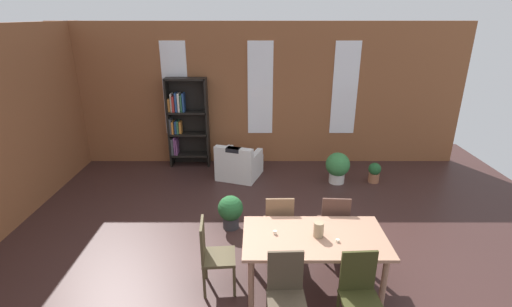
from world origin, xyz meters
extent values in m
plane|color=#382220|center=(0.00, 0.00, 0.00)|extent=(10.48, 10.48, 0.00)
cube|color=brown|center=(0.00, 4.09, 1.56)|extent=(8.95, 0.12, 3.11)
cube|color=white|center=(-1.86, 4.02, 1.71)|extent=(0.55, 0.02, 2.02)
cube|color=white|center=(0.00, 4.02, 1.71)|extent=(0.55, 0.02, 2.02)
cube|color=white|center=(1.86, 4.02, 1.71)|extent=(0.55, 0.02, 2.02)
cube|color=#A2755C|center=(0.61, -0.22, 0.73)|extent=(1.71, 0.92, 0.04)
cylinder|color=#A2755C|center=(-0.15, -0.58, 0.36)|extent=(0.07, 0.07, 0.71)
cylinder|color=#A2755C|center=(1.37, -0.58, 0.36)|extent=(0.07, 0.07, 0.71)
cylinder|color=#A2755C|center=(-0.15, 0.14, 0.36)|extent=(0.07, 0.07, 0.71)
cylinder|color=#A2755C|center=(1.37, 0.14, 0.36)|extent=(0.07, 0.07, 0.71)
cylinder|color=#998466|center=(0.65, -0.22, 0.85)|extent=(0.12, 0.12, 0.19)
cylinder|color=silver|center=(0.86, -0.34, 0.77)|extent=(0.04, 0.04, 0.03)
cylinder|color=silver|center=(0.14, -0.18, 0.77)|extent=(0.04, 0.04, 0.04)
cube|color=brown|center=(0.22, 0.54, 0.45)|extent=(0.41, 0.41, 0.04)
cube|color=brown|center=(0.23, 0.35, 0.70)|extent=(0.38, 0.04, 0.50)
cylinder|color=brown|center=(0.40, 0.72, 0.21)|extent=(0.04, 0.04, 0.43)
cylinder|color=brown|center=(0.04, 0.71, 0.21)|extent=(0.04, 0.04, 0.43)
cylinder|color=brown|center=(0.41, 0.36, 0.21)|extent=(0.04, 0.04, 0.43)
cylinder|color=brown|center=(0.05, 0.35, 0.21)|extent=(0.04, 0.04, 0.43)
cube|color=#443829|center=(0.22, -0.98, 0.45)|extent=(0.41, 0.41, 0.04)
cube|color=#443829|center=(0.22, -0.80, 0.70)|extent=(0.38, 0.04, 0.50)
cylinder|color=#443829|center=(0.40, -0.79, 0.21)|extent=(0.04, 0.04, 0.43)
cube|color=#313115|center=(0.99, -0.98, 0.45)|extent=(0.42, 0.42, 0.04)
cube|color=#313115|center=(0.98, -0.80, 0.70)|extent=(0.38, 0.05, 0.50)
cylinder|color=#313115|center=(1.16, -0.79, 0.21)|extent=(0.04, 0.04, 0.43)
cube|color=#4B3128|center=(0.99, 0.54, 0.45)|extent=(0.42, 0.42, 0.04)
cube|color=#4B3128|center=(0.98, 0.35, 0.70)|extent=(0.38, 0.05, 0.50)
cylinder|color=#4B3128|center=(1.18, 0.71, 0.21)|extent=(0.04, 0.04, 0.43)
cylinder|color=#4B3128|center=(0.83, 0.73, 0.21)|extent=(0.04, 0.04, 0.43)
cylinder|color=#4B3128|center=(1.16, 0.35, 0.21)|extent=(0.04, 0.04, 0.43)
cylinder|color=#4B3128|center=(0.80, 0.37, 0.21)|extent=(0.04, 0.04, 0.43)
cube|color=#473D26|center=(-0.55, -0.22, 0.45)|extent=(0.43, 0.43, 0.04)
cube|color=#473D26|center=(-0.73, -0.24, 0.70)|extent=(0.06, 0.38, 0.50)
cylinder|color=#473D26|center=(-0.35, -0.39, 0.21)|extent=(0.04, 0.04, 0.43)
cylinder|color=#473D26|center=(-0.38, -0.03, 0.21)|extent=(0.04, 0.04, 0.43)
cylinder|color=#473D26|center=(-0.71, -0.41, 0.21)|extent=(0.04, 0.04, 0.43)
cylinder|color=#473D26|center=(-0.74, -0.06, 0.21)|extent=(0.04, 0.04, 0.43)
cube|color=black|center=(-2.01, 3.82, 0.99)|extent=(0.04, 0.32, 1.98)
cube|color=black|center=(-1.17, 3.82, 0.99)|extent=(0.04, 0.32, 1.98)
cube|color=black|center=(-1.59, 3.98, 0.99)|extent=(0.88, 0.01, 1.98)
cube|color=black|center=(-1.59, 3.82, 0.25)|extent=(0.84, 0.32, 0.04)
cube|color=#4C4C51|center=(-1.97, 3.82, 0.46)|extent=(0.05, 0.24, 0.38)
cube|color=#8C4C8C|center=(-1.92, 3.82, 0.47)|extent=(0.03, 0.23, 0.41)
cube|color=#8C4C8C|center=(-1.87, 3.82, 0.45)|extent=(0.03, 0.26, 0.36)
cube|color=black|center=(-1.59, 3.82, 0.74)|extent=(0.84, 0.32, 0.04)
cube|color=#4C4C51|center=(-1.97, 3.82, 0.93)|extent=(0.04, 0.23, 0.34)
cube|color=orange|center=(-1.93, 3.82, 0.90)|extent=(0.04, 0.26, 0.27)
cube|color=#284C8C|center=(-1.87, 3.82, 0.90)|extent=(0.05, 0.18, 0.27)
cube|color=#33724C|center=(-1.82, 3.82, 0.91)|extent=(0.03, 0.23, 0.29)
cube|color=orange|center=(-1.77, 3.82, 0.90)|extent=(0.05, 0.16, 0.27)
cube|color=black|center=(-1.59, 3.82, 1.24)|extent=(0.84, 0.32, 0.04)
cube|color=orange|center=(-1.97, 3.82, 1.40)|extent=(0.05, 0.17, 0.28)
cube|color=white|center=(-1.92, 3.82, 1.45)|extent=(0.03, 0.19, 0.39)
cube|color=#B22D28|center=(-1.87, 3.82, 1.43)|extent=(0.05, 0.23, 0.34)
cube|color=#284C8C|center=(-1.81, 3.82, 1.46)|extent=(0.04, 0.21, 0.41)
cube|color=white|center=(-1.76, 3.82, 1.46)|extent=(0.04, 0.21, 0.40)
cube|color=#33724C|center=(-1.70, 3.82, 1.44)|extent=(0.03, 0.19, 0.36)
cube|color=#284C8C|center=(-1.66, 3.82, 1.46)|extent=(0.04, 0.22, 0.40)
cube|color=black|center=(-1.59, 3.82, 1.96)|extent=(0.84, 0.32, 0.04)
cube|color=silver|center=(-0.44, 3.18, 0.20)|extent=(1.01, 1.01, 0.40)
cube|color=silver|center=(-0.54, 2.88, 0.57)|extent=(0.81, 0.41, 0.35)
cube|color=silver|center=(-0.12, 3.07, 0.48)|extent=(0.34, 0.72, 0.15)
cube|color=silver|center=(-0.76, 3.29, 0.48)|extent=(0.34, 0.72, 0.15)
cube|color=black|center=(-0.54, 2.88, 0.71)|extent=(0.32, 0.25, 0.08)
cylinder|color=silver|center=(1.56, 2.87, 0.10)|extent=(0.31, 0.31, 0.20)
sphere|color=#387F42|center=(1.56, 2.87, 0.39)|extent=(0.49, 0.49, 0.49)
cylinder|color=#9E6042|center=(2.33, 2.89, 0.10)|extent=(0.22, 0.22, 0.19)
sphere|color=#235B2D|center=(2.33, 2.89, 0.29)|extent=(0.25, 0.25, 0.25)
cylinder|color=#333338|center=(-0.50, 1.17, 0.09)|extent=(0.26, 0.26, 0.19)
sphere|color=#235B2D|center=(-0.50, 1.17, 0.35)|extent=(0.40, 0.40, 0.40)
camera|label=1|loc=(-0.09, -3.94, 3.23)|focal=25.62mm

